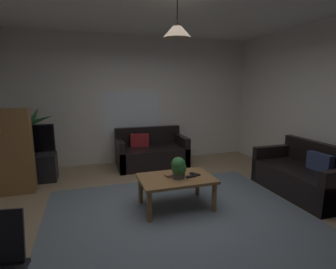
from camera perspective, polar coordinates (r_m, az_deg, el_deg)
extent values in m
cube|color=#9E8466|center=(3.85, 1.40, -16.55)|extent=(5.41, 5.25, 0.02)
cube|color=slate|center=(3.67, 2.46, -17.71)|extent=(3.52, 2.88, 0.01)
cube|color=silver|center=(5.99, -6.81, 7.48)|extent=(5.53, 0.06, 2.83)
cube|color=silver|center=(5.03, 32.61, 5.22)|extent=(0.06, 5.25, 2.83)
cube|color=white|center=(5.96, -8.04, 4.52)|extent=(1.26, 0.01, 1.01)
cube|color=black|center=(5.71, -3.58, -4.91)|extent=(1.49, 0.83, 0.42)
cube|color=black|center=(5.95, -4.45, -0.21)|extent=(1.49, 0.12, 0.40)
cube|color=black|center=(5.56, -10.48, -4.32)|extent=(0.12, 0.83, 0.64)
cube|color=black|center=(5.87, 2.93, -3.33)|extent=(0.12, 0.83, 0.64)
cube|color=maroon|center=(5.74, -6.27, -1.26)|extent=(0.41, 0.17, 0.28)
cube|color=black|center=(4.84, 27.35, -9.09)|extent=(0.83, 1.55, 0.42)
cube|color=black|center=(4.98, 30.69, -3.93)|extent=(0.12, 1.55, 0.40)
cube|color=black|center=(5.30, 22.04, -5.70)|extent=(0.83, 0.12, 0.64)
cube|color=navy|center=(4.77, 30.40, -5.24)|extent=(0.14, 0.41, 0.28)
cube|color=olive|center=(3.77, 1.81, -9.66)|extent=(1.05, 0.70, 0.04)
cylinder|color=olive|center=(3.49, -4.10, -15.55)|extent=(0.07, 0.07, 0.42)
cylinder|color=olive|center=(3.79, 10.12, -13.48)|extent=(0.07, 0.07, 0.42)
cylinder|color=olive|center=(4.00, -6.05, -12.00)|extent=(0.07, 0.07, 0.42)
cylinder|color=olive|center=(4.27, 6.50, -10.53)|extent=(0.07, 0.07, 0.42)
cube|color=#99663F|center=(3.79, 0.25, -8.99)|extent=(0.13, 0.12, 0.03)
cube|color=black|center=(3.88, 5.95, -8.64)|extent=(0.14, 0.16, 0.02)
cube|color=black|center=(3.78, 5.19, -9.16)|extent=(0.17, 0.07, 0.02)
cylinder|color=#4C4C51|center=(3.74, 2.36, -8.85)|extent=(0.18, 0.18, 0.08)
sphere|color=#2D6B33|center=(3.68, 2.40, -7.32)|extent=(0.21, 0.21, 0.21)
sphere|color=#2D6B33|center=(3.66, 2.28, -6.52)|extent=(0.20, 0.20, 0.20)
cube|color=black|center=(5.42, -28.00, -6.61)|extent=(0.90, 0.44, 0.50)
cube|color=black|center=(5.27, -28.58, -0.89)|extent=(0.91, 0.05, 0.51)
cube|color=black|center=(5.25, -28.63, -0.95)|extent=(0.87, 0.00, 0.47)
cube|color=black|center=(5.33, -28.30, -3.90)|extent=(0.24, 0.16, 0.04)
cylinder|color=beige|center=(5.85, -27.28, -6.34)|extent=(0.32, 0.32, 0.30)
cylinder|color=brown|center=(5.73, -27.73, -1.38)|extent=(0.05, 0.05, 0.74)
cone|color=#235B2D|center=(5.61, -26.04, 3.02)|extent=(0.46, 0.17, 0.23)
cone|color=#235B2D|center=(5.84, -27.13, 3.98)|extent=(0.22, 0.47, 0.40)
cone|color=#235B2D|center=(5.80, -29.49, 3.43)|extent=(0.39, 0.33, 0.36)
cone|color=#235B2D|center=(5.56, -30.13, 3.37)|extent=(0.40, 0.39, 0.41)
cone|color=#235B2D|center=(5.51, -28.06, 3.27)|extent=(0.17, 0.37, 0.34)
cube|color=olive|center=(4.86, -31.63, -3.37)|extent=(0.70, 0.22, 1.40)
cylinder|color=black|center=(3.65, 2.04, 25.68)|extent=(0.01, 0.01, 0.26)
cone|color=tan|center=(3.60, 2.02, 22.04)|extent=(0.38, 0.38, 0.21)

